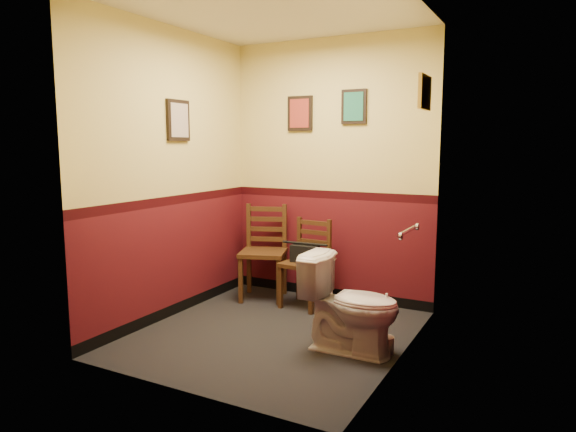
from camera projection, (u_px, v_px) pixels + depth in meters
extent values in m
cube|color=black|center=(275.00, 333.00, 4.45)|extent=(2.20, 2.40, 0.00)
cube|color=silver|center=(273.00, 8.00, 4.08)|extent=(2.20, 2.40, 0.00)
cube|color=#4F1017|center=(331.00, 171.00, 5.32)|extent=(2.20, 0.00, 2.70)
cube|color=#4F1017|center=(180.00, 189.00, 3.21)|extent=(2.20, 0.00, 2.70)
cube|color=#4F1017|center=(171.00, 174.00, 4.77)|extent=(0.00, 2.40, 2.70)
cube|color=#4F1017|center=(405.00, 183.00, 3.76)|extent=(0.00, 2.40, 2.70)
cylinder|color=silver|center=(407.00, 231.00, 4.05)|extent=(0.03, 0.50, 0.03)
cylinder|color=silver|center=(401.00, 236.00, 3.82)|extent=(0.02, 0.06, 0.06)
cylinder|color=silver|center=(417.00, 227.00, 4.26)|extent=(0.02, 0.06, 0.06)
cube|color=black|center=(300.00, 113.00, 5.38)|extent=(0.28, 0.03, 0.36)
cube|color=maroon|center=(299.00, 113.00, 5.36)|extent=(0.22, 0.01, 0.30)
cube|color=black|center=(354.00, 107.00, 5.09)|extent=(0.26, 0.03, 0.34)
cube|color=#216C56|center=(353.00, 107.00, 5.08)|extent=(0.20, 0.01, 0.28)
cube|color=black|center=(178.00, 120.00, 4.78)|extent=(0.03, 0.30, 0.38)
cube|color=tan|center=(180.00, 120.00, 4.78)|extent=(0.01, 0.24, 0.31)
cube|color=olive|center=(425.00, 92.00, 4.19)|extent=(0.03, 0.34, 0.28)
cube|color=tan|center=(423.00, 92.00, 4.20)|extent=(0.01, 0.28, 0.22)
imported|color=white|center=(351.00, 305.00, 4.02)|extent=(0.78, 0.44, 0.76)
cylinder|color=silver|center=(385.00, 345.00, 4.02)|extent=(0.14, 0.14, 0.14)
cylinder|color=silver|center=(386.00, 317.00, 3.99)|extent=(0.02, 0.02, 0.38)
cube|color=#472B15|center=(263.00, 253.00, 5.40)|extent=(0.59, 0.59, 0.04)
cube|color=#472B15|center=(241.00, 280.00, 5.27)|extent=(0.06, 0.06, 0.49)
cube|color=#472B15|center=(249.00, 270.00, 5.66)|extent=(0.06, 0.06, 0.49)
cube|color=#472B15|center=(279.00, 281.00, 5.22)|extent=(0.06, 0.06, 0.49)
cube|color=#472B15|center=(285.00, 272.00, 5.60)|extent=(0.06, 0.06, 0.49)
cube|color=#472B15|center=(249.00, 226.00, 5.60)|extent=(0.05, 0.05, 0.49)
cube|color=#472B15|center=(285.00, 227.00, 5.54)|extent=(0.05, 0.05, 0.49)
cube|color=#472B15|center=(267.00, 239.00, 5.59)|extent=(0.36, 0.15, 0.05)
cube|color=#472B15|center=(267.00, 229.00, 5.57)|extent=(0.36, 0.15, 0.05)
cube|color=#472B15|center=(267.00, 219.00, 5.56)|extent=(0.36, 0.15, 0.05)
cube|color=#472B15|center=(266.00, 209.00, 5.54)|extent=(0.36, 0.15, 0.05)
cube|color=#472B15|center=(305.00, 264.00, 5.14)|extent=(0.44, 0.44, 0.04)
cube|color=#472B15|center=(281.00, 287.00, 5.12)|extent=(0.04, 0.04, 0.44)
cube|color=#472B15|center=(299.00, 279.00, 5.41)|extent=(0.04, 0.04, 0.44)
cube|color=#472B15|center=(311.00, 292.00, 4.93)|extent=(0.04, 0.04, 0.44)
cube|color=#472B15|center=(328.00, 284.00, 5.22)|extent=(0.04, 0.04, 0.44)
cube|color=#472B15|center=(299.00, 238.00, 5.35)|extent=(0.04, 0.04, 0.44)
cube|color=#472B15|center=(329.00, 241.00, 5.16)|extent=(0.04, 0.04, 0.44)
cube|color=#472B15|center=(314.00, 251.00, 5.27)|extent=(0.33, 0.05, 0.04)
cube|color=#472B15|center=(314.00, 242.00, 5.26)|extent=(0.33, 0.05, 0.04)
cube|color=#472B15|center=(314.00, 232.00, 5.25)|extent=(0.33, 0.05, 0.04)
cube|color=#472B15|center=(314.00, 223.00, 5.23)|extent=(0.33, 0.05, 0.04)
cube|color=black|center=(305.00, 254.00, 5.12)|extent=(0.28, 0.15, 0.17)
cylinder|color=black|center=(305.00, 244.00, 5.11)|extent=(0.24, 0.04, 0.02)
cylinder|color=silver|center=(322.00, 299.00, 5.27)|extent=(0.11, 0.11, 0.10)
cylinder|color=silver|center=(333.00, 301.00, 5.21)|extent=(0.11, 0.11, 0.10)
cylinder|color=silver|center=(327.00, 290.00, 5.22)|extent=(0.11, 0.11, 0.10)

